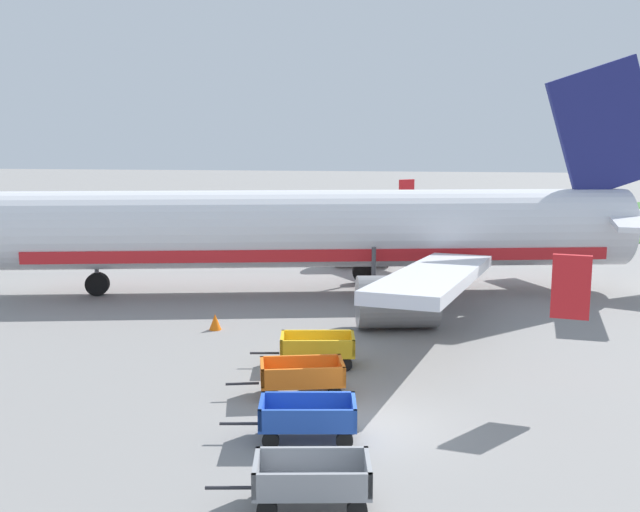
# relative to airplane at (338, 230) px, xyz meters

# --- Properties ---
(ground_plane) EXTENTS (220.00, 220.00, 0.00)m
(ground_plane) POSITION_rel_airplane_xyz_m (2.11, -16.36, -3.05)
(ground_plane) COLOR gray
(grass_strip) EXTENTS (220.00, 28.00, 0.06)m
(grass_strip) POSITION_rel_airplane_xyz_m (2.11, 31.39, -3.02)
(grass_strip) COLOR #3D7033
(grass_strip) RESTS_ON ground
(airplane) EXTENTS (37.60, 30.32, 11.34)m
(airplane) POSITION_rel_airplane_xyz_m (0.00, 0.00, 0.00)
(airplane) COLOR silver
(airplane) RESTS_ON ground
(baggage_cart_nearest) EXTENTS (3.61, 1.68, 1.07)m
(baggage_cart_nearest) POSITION_rel_airplane_xyz_m (1.19, -21.06, -2.45)
(baggage_cart_nearest) COLOR gray
(baggage_cart_nearest) RESTS_ON ground
(baggage_cart_second_in_row) EXTENTS (3.61, 1.66, 1.07)m
(baggage_cart_second_in_row) POSITION_rel_airplane_xyz_m (0.67, -17.56, -2.45)
(baggage_cart_second_in_row) COLOR #234CB2
(baggage_cart_second_in_row) RESTS_ON ground
(baggage_cart_third_in_row) EXTENTS (3.63, 1.87, 1.07)m
(baggage_cart_third_in_row) POSITION_rel_airplane_xyz_m (0.10, -14.34, -2.45)
(baggage_cart_third_in_row) COLOR orange
(baggage_cart_third_in_row) RESTS_ON ground
(baggage_cart_fourth_in_row) EXTENTS (3.61, 1.67, 1.07)m
(baggage_cart_fourth_in_row) POSITION_rel_airplane_xyz_m (0.25, -11.38, -2.45)
(baggage_cart_fourth_in_row) COLOR gold
(baggage_cart_fourth_in_row) RESTS_ON ground
(traffic_cone_near_plane) EXTENTS (0.55, 0.55, 0.73)m
(traffic_cone_near_plane) POSITION_rel_airplane_xyz_m (0.41, -9.86, -2.69)
(traffic_cone_near_plane) COLOR orange
(traffic_cone_near_plane) RESTS_ON ground
(traffic_cone_mid_apron) EXTENTS (0.49, 0.49, 0.65)m
(traffic_cone_mid_apron) POSITION_rel_airplane_xyz_m (-4.31, -7.26, -2.73)
(traffic_cone_mid_apron) COLOR orange
(traffic_cone_mid_apron) RESTS_ON ground
(traffic_cone_by_carts) EXTENTS (0.48, 0.48, 0.63)m
(traffic_cone_by_carts) POSITION_rel_airplane_xyz_m (-0.48, -10.49, -2.74)
(traffic_cone_by_carts) COLOR orange
(traffic_cone_by_carts) RESTS_ON ground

